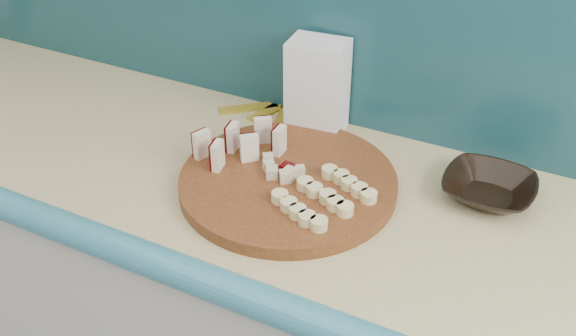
{
  "coord_description": "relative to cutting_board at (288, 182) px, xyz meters",
  "views": [
    {
      "loc": [
        0.69,
        0.58,
        1.65
      ],
      "look_at": [
        0.23,
        1.49,
        0.96
      ],
      "focal_mm": 40.0,
      "sensor_mm": 36.0,
      "label": 1
    }
  ],
  "objects": [
    {
      "name": "kitchen_counter",
      "position": [
        -0.13,
        0.01,
        -0.47
      ],
      "size": [
        2.2,
        0.63,
        0.91
      ],
      "color": "beige",
      "rests_on": "ground"
    },
    {
      "name": "backsplash",
      "position": [
        -0.13,
        0.3,
        0.24
      ],
      "size": [
        2.2,
        0.02,
        0.5
      ],
      "primitive_type": "cube",
      "color": "teal",
      "rests_on": "kitchen_counter"
    },
    {
      "name": "cutting_board",
      "position": [
        0.0,
        0.0,
        0.0
      ],
      "size": [
        0.56,
        0.56,
        0.03
      ],
      "primitive_type": "cylinder",
      "rotation": [
        0.0,
        0.0,
        -0.39
      ],
      "color": "#4C2110",
      "rests_on": "kitchen_counter"
    },
    {
      "name": "apple_wedges",
      "position": [
        -0.12,
        0.03,
        0.04
      ],
      "size": [
        0.16,
        0.17,
        0.06
      ],
      "color": "#F4E3C3",
      "rests_on": "cutting_board"
    },
    {
      "name": "apple_chunks",
      "position": [
        -0.02,
        0.01,
        0.02
      ],
      "size": [
        0.07,
        0.07,
        0.02
      ],
      "color": "beige",
      "rests_on": "cutting_board"
    },
    {
      "name": "banana_slices",
      "position": [
        0.1,
        -0.04,
        0.02
      ],
      "size": [
        0.17,
        0.19,
        0.02
      ],
      "color": "#EEDA91",
      "rests_on": "cutting_board"
    },
    {
      "name": "brown_bowl",
      "position": [
        0.36,
        0.14,
        0.01
      ],
      "size": [
        0.18,
        0.18,
        0.04
      ],
      "primitive_type": "imported",
      "rotation": [
        0.0,
        0.0,
        -0.02
      ],
      "color": "black",
      "rests_on": "kitchen_counter"
    },
    {
      "name": "flour_bag",
      "position": [
        -0.04,
        0.23,
        0.09
      ],
      "size": [
        0.13,
        0.1,
        0.21
      ],
      "primitive_type": "cube",
      "rotation": [
        0.0,
        0.0,
        0.09
      ],
      "color": "white",
      "rests_on": "kitchen_counter"
    },
    {
      "name": "banana_peel",
      "position": [
        -0.18,
        0.24,
        -0.01
      ],
      "size": [
        0.19,
        0.17,
        0.01
      ],
      "rotation": [
        0.0,
        0.0,
        -0.43
      ],
      "color": "gold",
      "rests_on": "kitchen_counter"
    }
  ]
}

